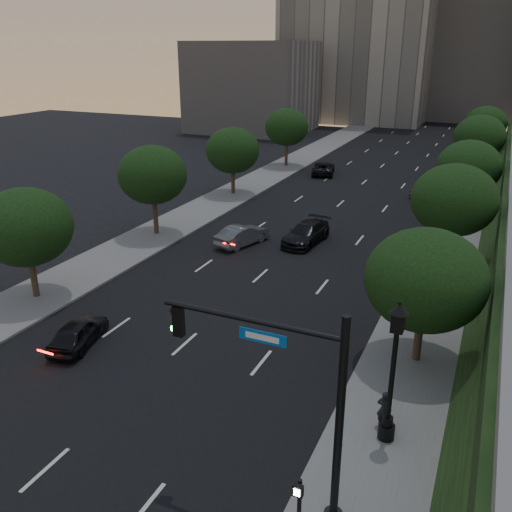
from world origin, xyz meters
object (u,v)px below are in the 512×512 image
at_px(sedan_near_right, 306,233).
at_px(pedestrian_a, 384,410).
at_px(street_lamp, 392,379).
at_px(sedan_near_left, 78,332).
at_px(sedan_far_right, 428,187).
at_px(sedan_far_left, 323,168).
at_px(pedestrian_c, 430,297).
at_px(pedestrian_b, 425,304).
at_px(sedan_mid_left, 242,235).
at_px(traffic_signal_mast, 302,414).

bearing_deg(sedan_near_right, pedestrian_a, -57.04).
xyz_separation_m(street_lamp, sedan_near_left, (-14.71, 0.82, -1.97)).
bearing_deg(street_lamp, pedestrian_a, 112.43).
bearing_deg(sedan_far_right, sedan_near_right, -93.49).
distance_m(sedan_near_left, sedan_near_right, 18.66).
height_order(sedan_far_left, pedestrian_c, pedestrian_c).
relative_size(street_lamp, pedestrian_c, 3.16).
bearing_deg(pedestrian_b, sedan_mid_left, -12.95).
bearing_deg(street_lamp, pedestrian_c, 89.77).
relative_size(sedan_mid_left, sedan_far_right, 0.90).
height_order(street_lamp, pedestrian_c, street_lamp).
bearing_deg(sedan_far_left, street_lamp, 97.25).
height_order(sedan_near_left, sedan_near_right, sedan_near_right).
bearing_deg(pedestrian_a, sedan_near_right, -57.10).
bearing_deg(pedestrian_a, street_lamp, 118.16).
height_order(sedan_near_left, pedestrian_b, pedestrian_b).
xyz_separation_m(street_lamp, sedan_far_right, (-3.38, 35.92, -1.81)).
bearing_deg(sedan_mid_left, street_lamp, 146.94).
relative_size(traffic_signal_mast, sedan_near_right, 1.38).
distance_m(sedan_near_left, sedan_mid_left, 15.79).
bearing_deg(sedan_far_left, pedestrian_c, 103.72).
height_order(sedan_mid_left, sedan_far_right, sedan_far_right).
bearing_deg(sedan_far_right, pedestrian_b, -66.43).
distance_m(street_lamp, sedan_near_left, 14.87).
distance_m(sedan_far_right, pedestrian_b, 26.28).
bearing_deg(sedan_mid_left, sedan_far_right, -100.31).
distance_m(sedan_near_right, pedestrian_c, 12.52).
bearing_deg(sedan_near_left, sedan_far_right, -121.07).
bearing_deg(pedestrian_a, pedestrian_c, -85.82).
bearing_deg(pedestrian_b, sedan_near_left, 45.10).
bearing_deg(traffic_signal_mast, sedan_near_left, 158.28).
bearing_deg(pedestrian_b, sedan_far_right, -69.33).
bearing_deg(traffic_signal_mast, pedestrian_c, 83.13).
relative_size(sedan_near_left, sedan_near_right, 0.77).
bearing_deg(pedestrian_c, sedan_mid_left, -36.15).
xyz_separation_m(sedan_near_left, sedan_near_right, (5.14, 17.94, 0.07)).
distance_m(street_lamp, sedan_far_left, 43.52).
relative_size(sedan_far_right, pedestrian_b, 2.79).
distance_m(traffic_signal_mast, sedan_far_left, 47.13).
bearing_deg(pedestrian_b, sedan_near_right, -29.71).
distance_m(sedan_mid_left, sedan_near_right, 4.59).
bearing_deg(sedan_mid_left, pedestrian_a, 147.43).
height_order(traffic_signal_mast, sedan_near_right, traffic_signal_mast).
relative_size(sedan_near_right, sedan_far_right, 1.05).
distance_m(pedestrian_a, pedestrian_c, 10.18).
xyz_separation_m(pedestrian_b, pedestrian_c, (0.11, 0.88, 0.03)).
bearing_deg(pedestrian_b, pedestrian_a, 102.42).
bearing_deg(pedestrian_a, pedestrian_b, -85.28).
relative_size(sedan_near_left, sedan_far_left, 0.79).
distance_m(sedan_mid_left, pedestrian_b, 15.11).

